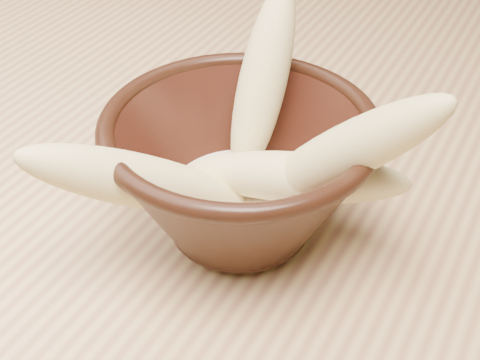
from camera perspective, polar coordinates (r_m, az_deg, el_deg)
table at (r=0.66m, az=1.12°, el=0.67°), size 1.20×0.80×0.75m
bowl at (r=0.44m, az=-0.00°, el=0.86°), size 0.18×0.18×0.10m
milk_puddle at (r=0.46m, az=0.00°, el=-1.55°), size 0.10×0.10×0.01m
banana_upright at (r=0.46m, az=1.96°, el=8.44°), size 0.04×0.11×0.13m
banana_right at (r=0.40m, az=8.95°, el=2.32°), size 0.14×0.04×0.13m
banana_across at (r=0.43m, az=4.81°, el=0.25°), size 0.15×0.07×0.04m
banana_front at (r=0.41m, az=-8.49°, el=-0.11°), size 0.12×0.14×0.11m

